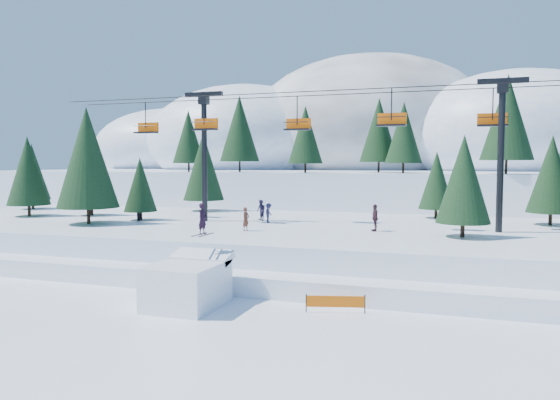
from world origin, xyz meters
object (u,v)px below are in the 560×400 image
(chairlift, at_px, (340,133))
(banner_far, at_px, (402,297))
(jump_kicker, at_px, (188,283))
(banner_near, at_px, (335,302))

(chairlift, bearing_deg, banner_far, -64.25)
(chairlift, bearing_deg, jump_kicker, -105.40)
(jump_kicker, height_order, banner_far, jump_kicker)
(jump_kicker, distance_m, chairlift, 17.98)
(jump_kicker, relative_size, chairlift, 0.11)
(banner_near, bearing_deg, banner_far, 34.11)
(jump_kicker, distance_m, banner_near, 7.39)
(banner_near, height_order, banner_far, same)
(jump_kicker, relative_size, banner_near, 1.84)
(banner_far, bearing_deg, chairlift, 115.75)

